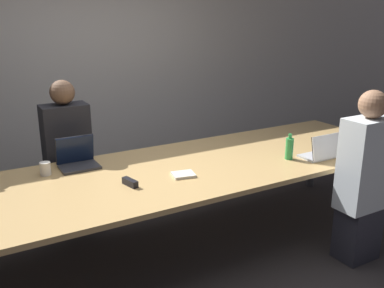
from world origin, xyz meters
TOP-DOWN VIEW (x-y plane):
  - ground_plane at (0.00, 0.00)m, footprint 24.00×24.00m
  - curtain_wall at (0.00, 2.11)m, footprint 12.00×0.06m
  - conference_table at (0.00, 0.00)m, footprint 4.59×1.29m
  - laptop_far_midleft at (-0.58, 0.45)m, footprint 0.31×0.24m
  - person_far_midleft at (-0.57, 0.82)m, footprint 0.40×0.24m
  - cup_far_midleft at (-0.86, 0.38)m, footprint 0.08×0.08m
  - laptop_near_right at (1.32, -0.41)m, footprint 0.36×0.22m
  - person_near_right at (1.31, -0.85)m, footprint 0.40×0.24m
  - bottle_near_right at (1.05, -0.28)m, footprint 0.07×0.07m
  - stapler at (-0.37, -0.15)m, footprint 0.08×0.16m
  - notebook at (0.06, -0.17)m, footprint 0.19×0.17m

SIDE VIEW (x-z plane):
  - ground_plane at x=0.00m, z-range 0.00..0.00m
  - person_far_midleft at x=-0.57m, z-range -0.02..1.38m
  - person_near_right at x=1.31m, z-range -0.02..1.38m
  - conference_table at x=0.00m, z-range 0.32..1.06m
  - notebook at x=0.06m, z-range 0.73..0.75m
  - stapler at x=-0.37m, z-range 0.73..0.78m
  - cup_far_midleft at x=-0.86m, z-range 0.73..0.84m
  - laptop_near_right at x=1.32m, z-range 0.69..0.91m
  - laptop_far_midleft at x=-0.58m, z-range 0.68..0.93m
  - bottle_near_right at x=1.05m, z-range 0.72..0.94m
  - curtain_wall at x=0.00m, z-range 0.00..2.80m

